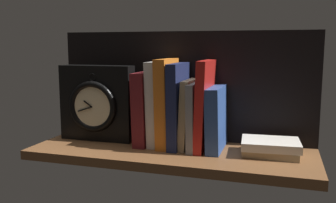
% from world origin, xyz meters
% --- Properties ---
extents(ground_plane, '(0.79, 0.27, 0.03)m').
position_xyz_m(ground_plane, '(0.00, 0.00, -0.01)').
color(ground_plane, brown).
extents(back_panel, '(0.79, 0.01, 0.33)m').
position_xyz_m(back_panel, '(0.00, 0.13, 0.16)').
color(back_panel, black).
rests_on(back_panel, ground_plane).
extents(book_maroon_dawkins, '(0.04, 0.14, 0.21)m').
position_xyz_m(book_maroon_dawkins, '(-0.09, 0.04, 0.11)').
color(book_maroon_dawkins, maroon).
rests_on(book_maroon_dawkins, ground_plane).
extents(book_white_catcher, '(0.03, 0.12, 0.24)m').
position_xyz_m(book_white_catcher, '(-0.06, 0.04, 0.12)').
color(book_white_catcher, silver).
rests_on(book_white_catcher, ground_plane).
extents(book_orange_pandolfini, '(0.04, 0.14, 0.25)m').
position_xyz_m(book_orange_pandolfini, '(-0.02, 0.04, 0.12)').
color(book_orange_pandolfini, orange).
rests_on(book_orange_pandolfini, ground_plane).
extents(book_navy_bierce, '(0.03, 0.16, 0.24)m').
position_xyz_m(book_navy_bierce, '(0.01, 0.04, 0.12)').
color(book_navy_bierce, '#192147').
rests_on(book_navy_bierce, ground_plane).
extents(book_tan_shortstories, '(0.03, 0.13, 0.19)m').
position_xyz_m(book_tan_shortstories, '(0.04, 0.04, 0.10)').
color(book_tan_shortstories, tan).
rests_on(book_tan_shortstories, ground_plane).
extents(book_gray_chess, '(0.02, 0.16, 0.19)m').
position_xyz_m(book_gray_chess, '(0.06, 0.04, 0.09)').
color(book_gray_chess, gray).
rests_on(book_gray_chess, ground_plane).
extents(book_red_requiem, '(0.03, 0.16, 0.25)m').
position_xyz_m(book_red_requiem, '(0.09, 0.04, 0.12)').
color(book_red_requiem, red).
rests_on(book_red_requiem, ground_plane).
extents(book_blue_modern, '(0.04, 0.16, 0.18)m').
position_xyz_m(book_blue_modern, '(0.12, 0.04, 0.09)').
color(book_blue_modern, '#2D4C8E').
rests_on(book_blue_modern, ground_plane).
extents(framed_clock, '(0.23, 0.07, 0.23)m').
position_xyz_m(framed_clock, '(-0.25, 0.04, 0.11)').
color(framed_clock, black).
rests_on(framed_clock, ground_plane).
extents(book_stack_side, '(0.16, 0.12, 0.04)m').
position_xyz_m(book_stack_side, '(0.27, 0.03, 0.02)').
color(book_stack_side, '#9E8966').
rests_on(book_stack_side, ground_plane).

